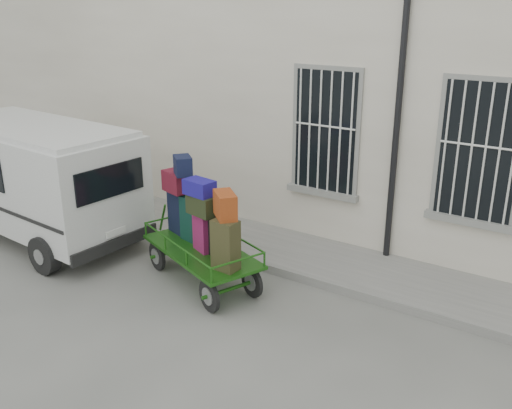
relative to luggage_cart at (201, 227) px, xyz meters
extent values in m
plane|color=#62625D|center=(1.36, -0.49, -1.00)|extent=(80.00, 80.00, 0.00)
cube|color=beige|center=(1.36, 5.01, 2.00)|extent=(24.00, 5.00, 6.00)
cylinder|color=black|center=(2.31, 2.43, 1.80)|extent=(0.11, 0.11, 5.60)
cube|color=black|center=(0.96, 2.49, 1.25)|extent=(1.20, 0.08, 2.20)
cube|color=gray|center=(0.96, 2.47, 0.09)|extent=(1.45, 0.22, 0.12)
cube|color=black|center=(3.66, 2.49, 1.25)|extent=(1.20, 0.08, 2.20)
cube|color=gray|center=(3.66, 2.47, 0.09)|extent=(1.45, 0.22, 0.12)
cube|color=slate|center=(1.36, 1.71, -0.92)|extent=(24.00, 1.70, 0.15)
cylinder|color=black|center=(-0.94, -0.09, -0.73)|extent=(0.51, 0.24, 0.52)
cylinder|color=gray|center=(-0.94, -0.09, -0.73)|extent=(0.30, 0.19, 0.29)
cylinder|color=black|center=(-0.66, 0.65, -0.73)|extent=(0.51, 0.24, 0.52)
cylinder|color=gray|center=(-0.66, 0.65, -0.73)|extent=(0.30, 0.19, 0.29)
cylinder|color=black|center=(0.72, -0.72, -0.73)|extent=(0.51, 0.24, 0.52)
cylinder|color=gray|center=(0.72, -0.72, -0.73)|extent=(0.30, 0.19, 0.29)
cylinder|color=black|center=(1.00, 0.02, -0.73)|extent=(0.51, 0.24, 0.52)
cylinder|color=gray|center=(1.00, 0.02, -0.73)|extent=(0.30, 0.19, 0.29)
cube|color=#205E15|center=(0.03, -0.03, -0.42)|extent=(2.52, 1.80, 0.05)
cylinder|color=#205E15|center=(-1.29, 0.47, -0.26)|extent=(0.30, 0.15, 0.59)
cube|color=black|center=(-0.76, 0.37, 0.01)|extent=(0.53, 0.40, 0.81)
cube|color=black|center=(-0.76, 0.37, 0.43)|extent=(0.22, 0.19, 0.03)
cube|color=#0E332E|center=(-0.35, 0.22, -0.01)|extent=(0.46, 0.33, 0.78)
cube|color=black|center=(-0.35, 0.22, 0.40)|extent=(0.20, 0.18, 0.03)
cube|color=#871854|center=(0.07, -0.03, -0.08)|extent=(0.44, 0.34, 0.62)
cube|color=black|center=(0.07, -0.03, 0.24)|extent=(0.18, 0.15, 0.03)
cube|color=black|center=(0.46, -0.10, -0.06)|extent=(0.46, 0.41, 0.68)
cube|color=black|center=(0.46, -0.10, 0.30)|extent=(0.19, 0.17, 0.03)
cube|color=#38361C|center=(0.80, -0.39, 0.01)|extent=(0.40, 0.30, 0.80)
cube|color=black|center=(0.80, -0.39, 0.42)|extent=(0.19, 0.18, 0.03)
cube|color=maroon|center=(-0.71, 0.26, 0.59)|extent=(0.56, 0.45, 0.36)
cube|color=black|center=(0.15, -0.09, 0.44)|extent=(0.57, 0.42, 0.32)
cube|color=maroon|center=(0.71, -0.27, 0.60)|extent=(0.56, 0.53, 0.39)
cube|color=black|center=(-0.47, 0.16, 0.93)|extent=(0.47, 0.45, 0.32)
cube|color=navy|center=(0.09, -0.11, 0.73)|extent=(0.53, 0.37, 0.24)
cube|color=silver|center=(-3.86, -0.25, 0.30)|extent=(4.58, 2.22, 1.82)
cube|color=silver|center=(-3.86, -0.25, 1.25)|extent=(4.37, 2.06, 0.10)
cube|color=black|center=(-1.63, -0.40, 0.60)|extent=(0.14, 1.42, 0.56)
cube|color=black|center=(-1.64, -0.40, -0.56)|extent=(0.23, 1.88, 0.22)
cube|color=white|center=(-1.60, -0.40, -0.33)|extent=(0.06, 0.43, 0.12)
cylinder|color=black|center=(-5.27, 0.78, -0.65)|extent=(0.70, 0.27, 0.69)
cylinder|color=black|center=(-2.46, -1.28, -0.65)|extent=(0.70, 0.27, 0.69)
cylinder|color=black|center=(-2.33, 0.58, -0.65)|extent=(0.70, 0.27, 0.69)
camera|label=1|loc=(5.59, -6.73, 3.49)|focal=40.00mm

